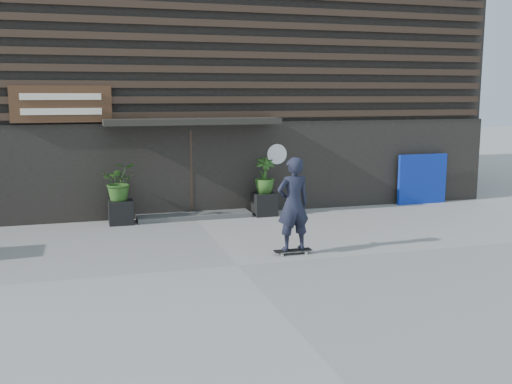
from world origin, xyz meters
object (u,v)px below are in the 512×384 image
object	(u,v)px
planter_pot_right	(264,204)
planter_pot_left	(121,212)
skateboarder	(293,204)
blue_tarp	(422,179)

from	to	relation	value
planter_pot_right	planter_pot_left	bearing A→B (deg)	180.00
planter_pot_left	skateboarder	size ratio (longest dim) A/B	0.30
blue_tarp	skateboarder	bearing A→B (deg)	-144.08
planter_pot_right	skateboarder	bearing A→B (deg)	-98.92
planter_pot_left	skateboarder	xyz separation A→B (m)	(3.18, -3.94, 0.74)
planter_pot_left	planter_pot_right	bearing A→B (deg)	0.00
planter_pot_right	skateboarder	size ratio (longest dim) A/B	0.30
skateboarder	blue_tarp	bearing A→B (deg)	37.00
planter_pot_left	planter_pot_right	world-z (taller)	same
planter_pot_left	skateboarder	world-z (taller)	skateboarder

